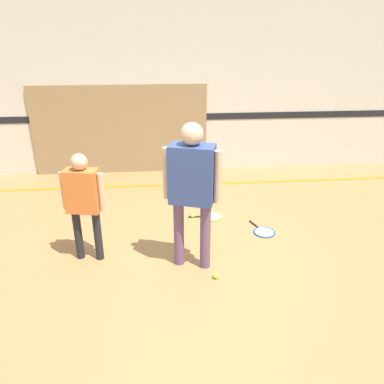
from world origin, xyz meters
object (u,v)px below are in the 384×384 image
object	(u,v)px
tennis_ball_by_spare_racket	(193,215)
tennis_ball_near_instructor	(216,276)
racket_spare_on_floor	(212,216)
person_student_left	(83,196)
person_instructor	(192,182)
racket_second_spare	(264,232)

from	to	relation	value
tennis_ball_by_spare_racket	tennis_ball_near_instructor	bearing A→B (deg)	-85.24
racket_spare_on_floor	person_student_left	bearing A→B (deg)	33.72
person_instructor	tennis_ball_near_instructor	bearing A→B (deg)	-32.92
person_instructor	racket_spare_on_floor	xyz separation A→B (m)	(0.39, 1.17, -1.01)
tennis_ball_near_instructor	person_instructor	bearing A→B (deg)	129.40
tennis_ball_near_instructor	tennis_ball_by_spare_racket	size ratio (longest dim) A/B	1.00
person_student_left	racket_second_spare	xyz separation A→B (m)	(2.21, 0.42, -0.79)
person_instructor	person_student_left	distance (m)	1.23
person_student_left	racket_second_spare	bearing A→B (deg)	21.39
person_instructor	tennis_ball_by_spare_racket	xyz separation A→B (m)	(0.11, 1.18, -0.99)
person_student_left	tennis_ball_near_instructor	world-z (taller)	person_student_left
racket_spare_on_floor	racket_second_spare	size ratio (longest dim) A/B	0.97
racket_second_spare	tennis_ball_near_instructor	size ratio (longest dim) A/B	7.97
racket_second_spare	tennis_ball_by_spare_racket	size ratio (longest dim) A/B	7.97
person_instructor	tennis_ball_by_spare_racket	distance (m)	1.55
racket_spare_on_floor	tennis_ball_near_instructor	size ratio (longest dim) A/B	7.73
racket_spare_on_floor	tennis_ball_near_instructor	world-z (taller)	tennis_ball_near_instructor
person_instructor	person_student_left	size ratio (longest dim) A/B	1.28
tennis_ball_by_spare_racket	racket_second_spare	bearing A→B (deg)	-29.73
racket_second_spare	tennis_ball_near_instructor	world-z (taller)	tennis_ball_near_instructor
racket_second_spare	tennis_ball_near_instructor	distance (m)	1.23
racket_spare_on_floor	tennis_ball_by_spare_racket	bearing A→B (deg)	0.35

